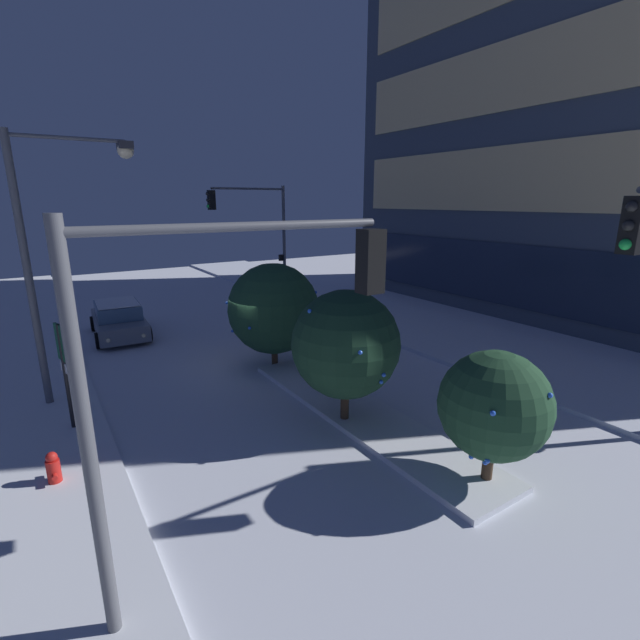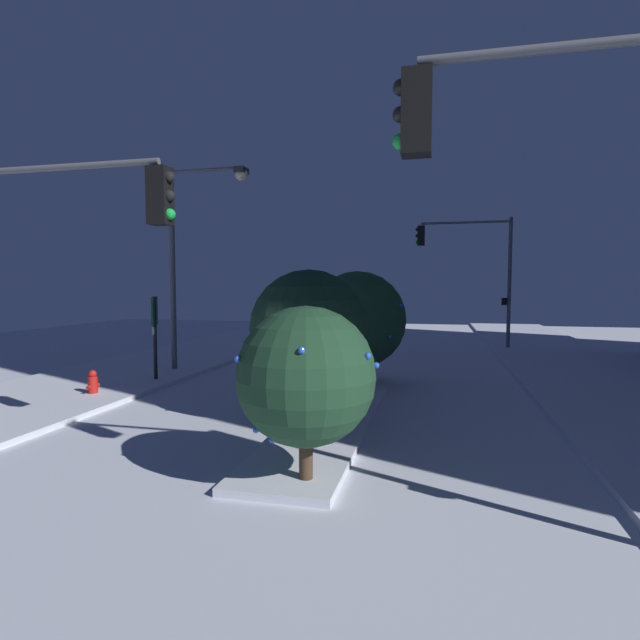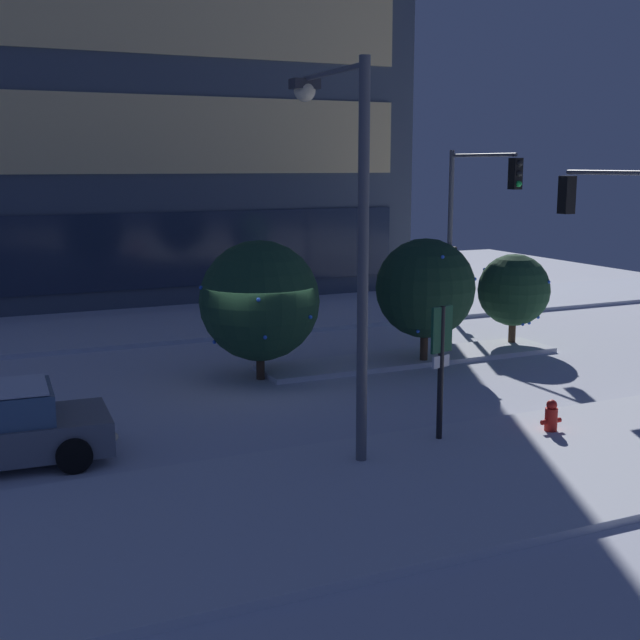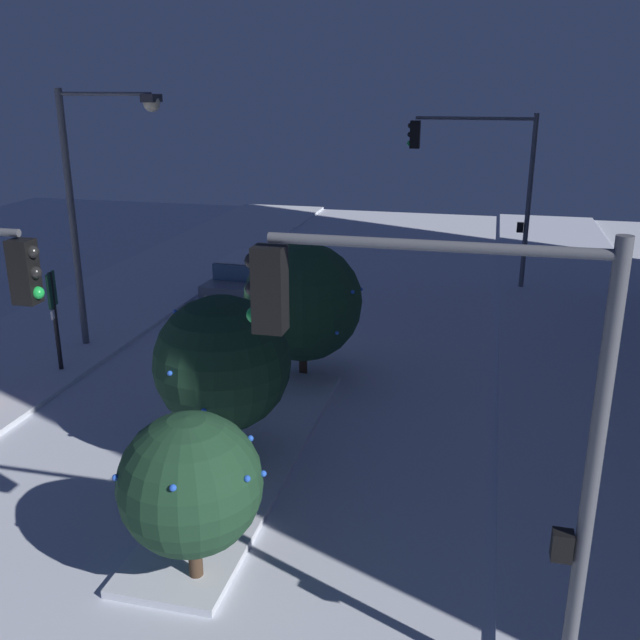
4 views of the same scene
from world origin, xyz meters
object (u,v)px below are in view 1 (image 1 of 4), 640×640
Objects in this scene: traffic_light_corner_near_right at (234,336)px; traffic_light_corner_far_left at (257,223)px; decorated_tree_left_of_median at (273,309)px; decorated_tree_right_of_median at (346,344)px; fire_hydrant at (54,471)px; street_lamp_arched at (59,233)px; decorated_tree_median at (494,406)px; parking_info_sign at (65,364)px; car_near at (119,320)px.

traffic_light_corner_far_left is (-17.99, 8.77, 0.54)m from traffic_light_corner_near_right.
decorated_tree_right_of_median is (4.73, -0.39, 0.09)m from decorated_tree_left_of_median.
fire_hydrant is (13.86, -11.14, -4.06)m from traffic_light_corner_far_left.
fire_hydrant is at bearing -100.82° from street_lamp_arched.
street_lamp_arched is at bearing -144.06° from decorated_tree_median.
traffic_light_corner_far_left reaches higher than parking_info_sign.
parking_info_sign is at bearing -118.94° from decorated_tree_right_of_median.
car_near is 1.60× the size of decorated_tree_median.
decorated_tree_median reaches higher than fire_hydrant.
street_lamp_arched is at bearing -133.27° from decorated_tree_right_of_median.
traffic_light_corner_far_left reaches higher than decorated_tree_right_of_median.
traffic_light_corner_near_right reaches higher than parking_info_sign.
decorated_tree_right_of_median reaches higher than car_near.
parking_info_sign is at bearing 105.72° from traffic_light_corner_near_right.
street_lamp_arched is 2.57× the size of decorated_tree_median.
car_near is 1.26× the size of decorated_tree_left_of_median.
car_near is 15.12m from traffic_light_corner_near_right.
car_near is 7.82m from street_lamp_arched.
traffic_light_corner_near_right is 0.75× the size of street_lamp_arched.
traffic_light_corner_near_right is at bearing 29.76° from fire_hydrant.
decorated_tree_left_of_median is at bearing 59.92° from traffic_light_corner_near_right.
decorated_tree_left_of_median is (-7.90, 4.58, -1.82)m from traffic_light_corner_near_right.
fire_hydrant is at bearing -12.62° from car_near.
decorated_tree_right_of_median is at bearing 37.11° from traffic_light_corner_near_right.
street_lamp_arched reaches higher than traffic_light_corner_near_right.
street_lamp_arched is (6.31, -2.06, 4.13)m from car_near.
decorated_tree_median is at bearing 19.38° from car_near.
decorated_tree_left_of_median is at bearing 175.30° from decorated_tree_right_of_median.
street_lamp_arched reaches higher than decorated_tree_right_of_median.
street_lamp_arched is 9.23× the size of fire_hydrant.
fire_hydrant is 0.22× the size of decorated_tree_right_of_median.
parking_info_sign is at bearing 47.32° from traffic_light_corner_far_left.
traffic_light_corner_far_left is 0.88× the size of street_lamp_arched.
decorated_tree_median is at bearing -60.75° from parking_info_sign.
traffic_light_corner_far_left is 1.78× the size of decorated_tree_left_of_median.
car_near is at bearing 87.54° from traffic_light_corner_near_right.
parking_info_sign is (1.96, -0.40, -3.03)m from street_lamp_arched.
decorated_tree_median is (7.05, 6.93, -0.05)m from parking_info_sign.
traffic_light_corner_near_right is 5.92m from fire_hydrant.
car_near is at bearing 58.15° from parking_info_sign.
traffic_light_corner_far_left reaches higher than decorated_tree_left_of_median.
street_lamp_arched is 2.02× the size of decorated_tree_left_of_median.
traffic_light_corner_far_left reaches higher than traffic_light_corner_near_right.
parking_info_sign is (8.27, -2.46, 1.10)m from car_near.
decorated_tree_median reaches higher than parking_info_sign.
parking_info_sign is 0.98× the size of decorated_tree_median.
parking_info_sign is (-2.36, 0.54, 1.43)m from fire_hydrant.
decorated_tree_median is (15.32, 4.47, 1.05)m from car_near.
traffic_light_corner_far_left is at bearing 141.21° from fire_hydrant.
decorated_tree_left_of_median is at bearing 67.43° from traffic_light_corner_far_left.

